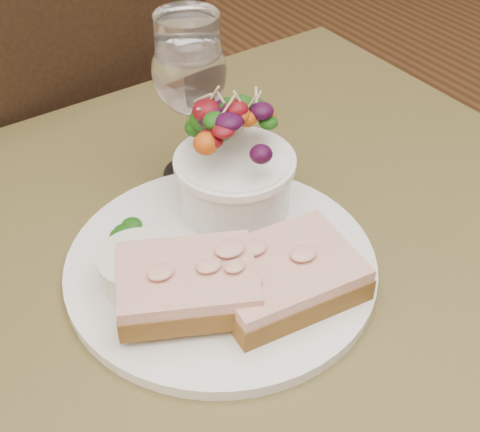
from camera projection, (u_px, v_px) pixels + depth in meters
cafe_table at (265, 350)px, 0.69m from camera, size 0.80×0.80×0.75m
chair_far at (70, 257)px, 1.31m from camera, size 0.50×0.50×0.90m
dinner_plate at (221, 265)px, 0.63m from camera, size 0.29×0.29×0.01m
sandwich_front at (284, 276)px, 0.59m from camera, size 0.14×0.11×0.03m
sandwich_back at (188, 284)px, 0.57m from camera, size 0.15×0.13×0.03m
ramekin at (140, 268)px, 0.59m from camera, size 0.07×0.07×0.04m
salad_bowl at (235, 159)px, 0.65m from camera, size 0.11×0.11×0.13m
garnish at (124, 243)px, 0.63m from camera, size 0.05×0.04×0.02m
wine_glass at (189, 77)px, 0.67m from camera, size 0.08×0.08×0.18m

